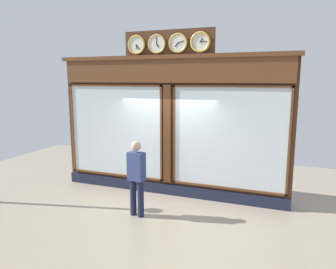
# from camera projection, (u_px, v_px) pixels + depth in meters

# --- Properties ---
(ground_plane) EXTENTS (14.00, 14.00, 0.00)m
(ground_plane) POSITION_uv_depth(u_px,v_px,m) (114.00, 245.00, 5.76)
(ground_plane) COLOR gray
(shop_facade) EXTENTS (6.17, 0.42, 4.17)m
(shop_facade) POSITION_uv_depth(u_px,v_px,m) (170.00, 125.00, 8.14)
(shop_facade) COLOR #4C2B16
(shop_facade) RESTS_ON ground_plane
(pedestrian) EXTENTS (0.39, 0.27, 1.69)m
(pedestrian) POSITION_uv_depth(u_px,v_px,m) (136.00, 175.00, 6.86)
(pedestrian) COLOR #191E38
(pedestrian) RESTS_ON ground_plane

